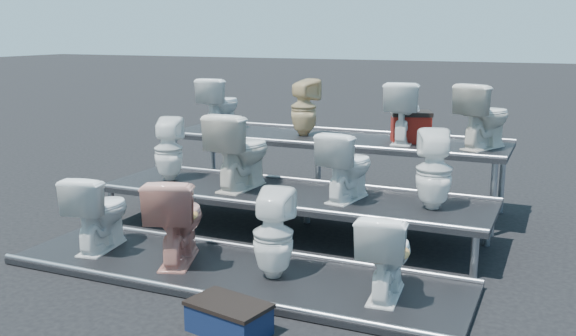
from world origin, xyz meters
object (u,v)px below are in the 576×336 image
at_px(toilet_8, 220,104).
at_px(step_stool, 229,319).
at_px(toilet_9, 304,107).
at_px(toilet_10, 403,112).
at_px(toilet_3, 386,253).
at_px(toilet_5, 241,150).
at_px(toilet_11, 484,116).
at_px(toilet_1, 177,219).
at_px(red_crate, 411,129).
at_px(toilet_7, 434,170).
at_px(toilet_2, 273,234).
at_px(toilet_6, 347,165).
at_px(toilet_4, 169,149).
at_px(toilet_0, 99,211).

height_order(toilet_8, step_stool, toilet_8).
bearing_deg(step_stool, toilet_9, 115.58).
bearing_deg(toilet_10, toilet_3, 94.96).
bearing_deg(toilet_10, toilet_5, 35.34).
height_order(toilet_10, toilet_11, toilet_11).
bearing_deg(toilet_9, toilet_11, -157.03).
relative_size(toilet_1, red_crate, 1.86).
bearing_deg(toilet_7, toilet_3, 68.35).
distance_m(toilet_2, toilet_6, 1.37).
bearing_deg(toilet_6, red_crate, -93.61).
distance_m(toilet_3, toilet_7, 1.37).
xyz_separation_m(toilet_5, toilet_11, (2.37, 1.30, 0.34)).
relative_size(toilet_2, toilet_11, 1.07).
distance_m(toilet_4, step_stool, 3.12).
height_order(toilet_0, toilet_3, toilet_0).
distance_m(toilet_1, toilet_7, 2.47).
height_order(toilet_4, toilet_8, toilet_8).
distance_m(toilet_4, toilet_6, 2.14).
relative_size(toilet_7, toilet_9, 1.09).
distance_m(red_crate, step_stool, 3.79).
bearing_deg(toilet_10, toilet_0, 41.81).
bearing_deg(toilet_4, toilet_5, 161.65).
distance_m(toilet_8, toilet_11, 3.35).
relative_size(toilet_2, toilet_6, 1.09).
bearing_deg(toilet_0, step_stool, 144.75).
xyz_separation_m(toilet_4, toilet_7, (3.02, 0.00, 0.02)).
bearing_deg(toilet_1, toilet_4, -73.84).
relative_size(toilet_3, toilet_4, 0.98).
relative_size(toilet_1, toilet_11, 1.12).
xyz_separation_m(toilet_7, toilet_10, (-0.63, 1.30, 0.37)).
relative_size(toilet_1, toilet_4, 1.12).
height_order(toilet_0, red_crate, red_crate).
bearing_deg(toilet_6, toilet_4, 9.55).
height_order(toilet_6, toilet_7, toilet_7).
height_order(toilet_1, red_crate, red_crate).
relative_size(toilet_3, toilet_9, 1.01).
height_order(toilet_4, toilet_6, toilet_4).
bearing_deg(toilet_5, toilet_3, 150.76).
relative_size(toilet_1, toilet_2, 1.05).
height_order(toilet_6, toilet_11, toilet_11).
relative_size(toilet_0, step_stool, 1.33).
bearing_deg(toilet_8, toilet_5, 126.19).
height_order(toilet_3, toilet_11, toilet_11).
xyz_separation_m(toilet_9, step_stool, (0.88, -3.57, -1.11)).
bearing_deg(toilet_4, toilet_11, -176.85).
height_order(toilet_9, toilet_10, toilet_10).
bearing_deg(step_stool, toilet_2, 107.31).
bearing_deg(toilet_0, toilet_9, -121.29).
xyz_separation_m(toilet_1, toilet_6, (1.20, 1.30, 0.35)).
bearing_deg(step_stool, red_crate, 94.72).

